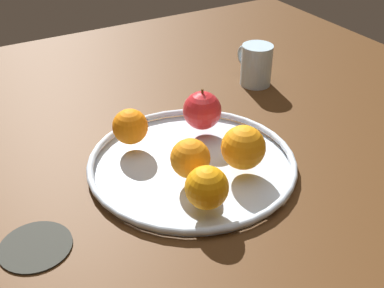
% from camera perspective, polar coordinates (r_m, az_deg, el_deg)
% --- Properties ---
extents(ground_plane, '(1.48, 1.48, 0.04)m').
position_cam_1_polar(ground_plane, '(0.87, -0.00, -3.77)').
color(ground_plane, '#482A12').
extents(fruit_bowl, '(0.36, 0.36, 0.02)m').
position_cam_1_polar(fruit_bowl, '(0.85, -0.00, -2.20)').
color(fruit_bowl, silver).
rests_on(fruit_bowl, ground_plane).
extents(apple, '(0.07, 0.07, 0.08)m').
position_cam_1_polar(apple, '(0.92, 1.19, 3.94)').
color(apple, red).
rests_on(apple, fruit_bowl).
extents(orange_center, '(0.07, 0.07, 0.07)m').
position_cam_1_polar(orange_center, '(0.79, -0.20, -1.68)').
color(orange_center, orange).
rests_on(orange_center, fruit_bowl).
extents(orange_back_right, '(0.06, 0.06, 0.06)m').
position_cam_1_polar(orange_back_right, '(0.88, -7.21, 2.03)').
color(orange_back_right, orange).
rests_on(orange_back_right, fruit_bowl).
extents(orange_front_left, '(0.07, 0.07, 0.07)m').
position_cam_1_polar(orange_front_left, '(0.73, 1.73, -5.09)').
color(orange_front_left, orange).
rests_on(orange_front_left, fruit_bowl).
extents(orange_front_right, '(0.07, 0.07, 0.07)m').
position_cam_1_polar(orange_front_right, '(0.81, 6.00, -0.40)').
color(orange_front_right, orange).
rests_on(orange_front_right, fruit_bowl).
extents(ambient_mug, '(0.11, 0.07, 0.09)m').
position_cam_1_polar(ambient_mug, '(1.13, 7.45, 9.16)').
color(ambient_mug, silver).
rests_on(ambient_mug, ground_plane).
extents(ambient_coaster, '(0.10, 0.10, 0.01)m').
position_cam_1_polar(ambient_coaster, '(0.74, -17.79, -11.23)').
color(ambient_coaster, '#272822').
rests_on(ambient_coaster, ground_plane).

